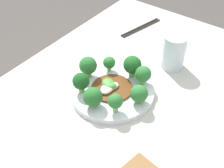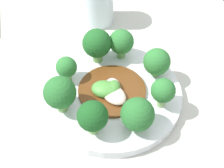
% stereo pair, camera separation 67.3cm
% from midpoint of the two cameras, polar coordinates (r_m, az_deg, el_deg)
% --- Properties ---
extents(table, '(1.04, 0.76, 0.78)m').
position_cam_midpoint_polar(table, '(1.08, -17.52, -18.31)').
color(table, '#B7BCAD').
rests_on(table, ground_plane).
extents(plate, '(0.26, 0.26, 0.02)m').
position_cam_midpoint_polar(plate, '(0.73, -26.33, -9.23)').
color(plate, silver).
rests_on(plate, table).
extents(broccoli_east, '(0.06, 0.06, 0.07)m').
position_cam_midpoint_polar(broccoli_east, '(0.75, -27.71, -1.39)').
color(broccoli_east, '#70A356').
rests_on(broccoli_east, plate).
extents(broccoli_northwest, '(0.05, 0.05, 0.07)m').
position_cam_midpoint_polar(broccoli_northwest, '(0.67, -32.49, -12.90)').
color(broccoli_northwest, '#7AAD5B').
rests_on(broccoli_northwest, plate).
extents(broccoli_north, '(0.06, 0.06, 0.07)m').
position_cam_midpoint_polar(broccoli_north, '(0.71, -35.12, -9.03)').
color(broccoli_north, '#70A356').
rests_on(broccoli_north, plate).
extents(broccoli_southeast, '(0.05, 0.05, 0.06)m').
position_cam_midpoint_polar(broccoli_southeast, '(0.74, -23.96, -1.03)').
color(broccoli_southeast, '#70A356').
rests_on(broccoli_southeast, plate).
extents(broccoli_northeast, '(0.04, 0.04, 0.05)m').
position_cam_midpoint_polar(broccoli_northeast, '(0.75, -32.47, -5.02)').
color(broccoli_northeast, '#7AAD5B').
rests_on(broccoli_northeast, plate).
extents(broccoli_west, '(0.06, 0.06, 0.06)m').
position_cam_midpoint_polar(broccoli_west, '(0.64, -26.45, -13.26)').
color(broccoli_west, '#7AAD5B').
rests_on(broccoli_west, plate).
extents(broccoli_southwest, '(0.04, 0.04, 0.06)m').
position_cam_midpoint_polar(broccoli_southwest, '(0.64, -21.44, -9.82)').
color(broccoli_southwest, '#89B76B').
rests_on(broccoli_southwest, plate).
extents(broccoli_south, '(0.05, 0.05, 0.06)m').
position_cam_midpoint_polar(broccoli_south, '(0.69, -19.94, -4.60)').
color(broccoli_south, '#70A356').
rests_on(broccoli_south, plate).
extents(stirfry_center, '(0.13, 0.13, 0.02)m').
position_cam_midpoint_polar(stirfry_center, '(0.71, -27.05, -8.75)').
color(stirfry_center, '#5B3314').
rests_on(stirfry_center, plate).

